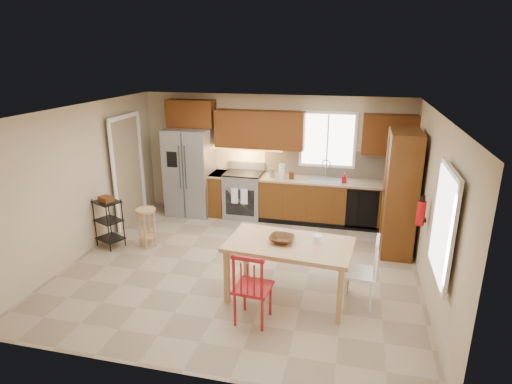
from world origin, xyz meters
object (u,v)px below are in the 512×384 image
Objects in this scene: range_stove at (244,195)px; table_bowl at (282,242)px; refrigerator at (190,172)px; pantry at (400,193)px; table_jar at (317,240)px; soap_bottle at (344,178)px; chair_red at (253,286)px; utility_cart at (109,223)px; bar_stool at (147,228)px; chair_white at (359,271)px; fire_extinguisher at (421,213)px; dining_table at (289,271)px.

range_stove is 2.69× the size of table_bowl.
pantry is at bearing -12.62° from refrigerator.
table_jar is at bearing -42.99° from refrigerator.
soap_bottle is 1.23× the size of table_jar.
soap_bottle is at bearing 79.46° from chair_red.
table_bowl is at bearing -65.67° from range_stove.
utility_cart is at bearing 164.04° from table_bowl.
refrigerator is at bearing 66.51° from bar_stool.
table_bowl is 0.39× the size of utility_cart.
table_bowl is (-1.06, -0.05, 0.34)m from chair_white.
fire_extinguisher reaches higher than table_bowl.
chair_white is 4.39m from utility_cart.
refrigerator is 1.84× the size of chair_white.
fire_extinguisher is 2.32× the size of table_jar.
table_bowl is (0.24, 0.65, 0.34)m from chair_red.
utility_cart is at bearing 157.21° from chair_red.
table_jar is 3.23m from bar_stool.
dining_table is 1.92× the size of utility_cart.
soap_bottle is 2.94m from dining_table.
pantry is at bearing -8.19° from bar_stool.
soap_bottle is at bearing 82.71° from dining_table.
dining_table is 0.59m from table_jar.
pantry reaches higher than fire_extinguisher.
fire_extinguisher is 2.08m from table_bowl.
chair_red is (-0.96, -3.47, -0.50)m from soap_bottle.
chair_white is at bearing -38.45° from refrigerator.
chair_red is at bearing -73.27° from range_stove.
pantry reaches higher than table_bowl.
fire_extinguisher is at bearing -39.82° from chair_white.
table_bowl is (-1.67, -1.92, -0.22)m from pantry.
pantry is 2.18m from table_jar.
range_stove is at bearing 70.00° from utility_cart.
refrigerator reaches higher than table_jar.
fire_extinguisher reaches higher than chair_white.
chair_red is (-2.11, -1.52, -0.60)m from fire_extinguisher.
fire_extinguisher is at bearing -22.09° from bar_stool.
refrigerator reaches higher than chair_red.
chair_red is (1.07, -3.55, 0.04)m from range_stove.
dining_table is at bearing -63.96° from range_stove.
table_jar is at bearing 20.91° from dining_table.
table_jar is at bearing -123.35° from pantry.
soap_bottle is at bearing -2.40° from range_stove.
chair_white is 6.37× the size of table_jar.
fire_extinguisher is 2.67m from chair_red.
range_stove is 4.82× the size of soap_bottle.
range_stove is at bearing 121.00° from dining_table.
dining_table reaches higher than bar_stool.
table_bowl is 2.20× the size of table_jar.
range_stove is at bearing 111.70° from chair_red.
fire_extinguisher is 2.08m from dining_table.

